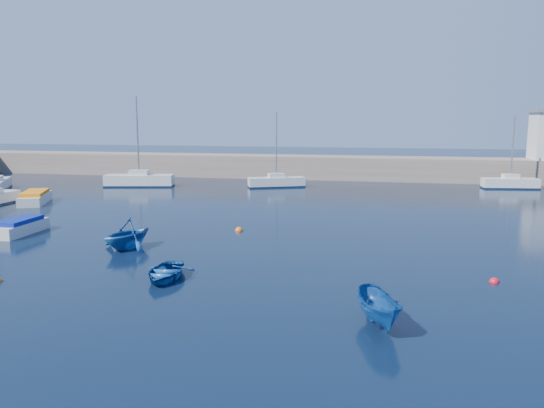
% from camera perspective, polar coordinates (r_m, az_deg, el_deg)
% --- Properties ---
extents(ground, '(220.00, 220.00, 0.00)m').
position_cam_1_polar(ground, '(19.53, -16.78, -12.61)').
color(ground, black).
rests_on(ground, ground).
extents(back_wall, '(96.00, 4.50, 2.60)m').
position_cam_1_polar(back_wall, '(62.78, 3.28, 4.00)').
color(back_wall, gray).
rests_on(back_wall, ground).
extents(sailboat_5, '(7.23, 3.35, 9.23)m').
position_cam_1_polar(sailboat_5, '(56.82, -14.08, 2.53)').
color(sailboat_5, silver).
rests_on(sailboat_5, ground).
extents(sailboat_6, '(5.93, 3.75, 7.63)m').
position_cam_1_polar(sailboat_6, '(54.55, 0.48, 2.42)').
color(sailboat_6, silver).
rests_on(sailboat_6, ground).
extents(sailboat_7, '(5.55, 2.16, 7.26)m').
position_cam_1_polar(sailboat_7, '(58.59, 24.24, 2.09)').
color(sailboat_7, silver).
rests_on(sailboat_7, ground).
extents(motorboat_1, '(1.39, 3.94, 0.96)m').
position_cam_1_polar(motorboat_1, '(36.31, -25.42, -2.21)').
color(motorboat_1, silver).
rests_on(motorboat_1, ground).
extents(motorboat_2, '(3.54, 5.26, 1.03)m').
position_cam_1_polar(motorboat_2, '(48.66, -24.13, 0.65)').
color(motorboat_2, silver).
rests_on(motorboat_2, ground).
extents(dinghy_center, '(2.45, 3.26, 0.64)m').
position_cam_1_polar(dinghy_center, '(24.31, -11.43, -7.19)').
color(dinghy_center, '#154B94').
rests_on(dinghy_center, ground).
extents(dinghy_left, '(3.74, 4.00, 1.70)m').
position_cam_1_polar(dinghy_left, '(30.12, -15.33, -3.08)').
color(dinghy_left, '#154B94').
rests_on(dinghy_left, ground).
extents(dinghy_right, '(2.03, 3.26, 1.18)m').
position_cam_1_polar(dinghy_right, '(19.01, 11.46, -11.10)').
color(dinghy_right, '#154B94').
rests_on(dinghy_right, ground).
extents(buoy_1, '(0.43, 0.43, 0.43)m').
position_cam_1_polar(buoy_1, '(25.43, 22.79, -7.77)').
color(buoy_1, red).
rests_on(buoy_1, ground).
extents(buoy_3, '(0.50, 0.50, 0.50)m').
position_cam_1_polar(buoy_3, '(33.80, -3.57, -2.90)').
color(buoy_3, orange).
rests_on(buoy_3, ground).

